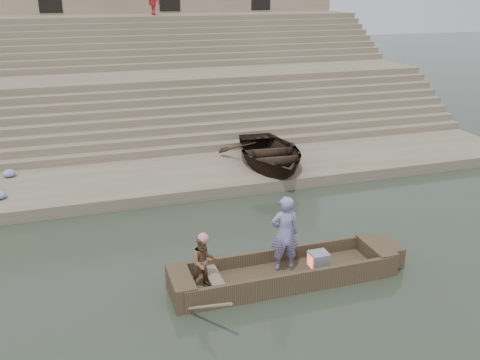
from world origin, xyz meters
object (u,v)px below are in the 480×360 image
standing_man (285,234)px  television (318,260)px  beached_rowboat (270,153)px  pedestrian (154,0)px  rowing_man (204,262)px  main_rowboat (284,277)px

standing_man → television: 1.15m
beached_rowboat → pedestrian: (-1.85, 13.97, 5.12)m
television → pedestrian: 21.99m
standing_man → rowing_man: 2.10m
television → pedestrian: (-0.36, 21.27, 5.58)m
standing_man → beached_rowboat: bearing=-102.2°
beached_rowboat → television: bearing=-97.5°
television → standing_man: bearing=167.2°
rowing_man → pedestrian: pedestrian is taller
standing_man → pedestrian: pedestrian is taller
main_rowboat → rowing_man: size_ratio=3.81×
beached_rowboat → pedestrian: pedestrian is taller
standing_man → television: (0.84, -0.19, -0.76)m
television → beached_rowboat: bearing=78.5°
rowing_man → television: rowing_man is taller
pedestrian → rowing_man: bearing=148.4°
main_rowboat → pedestrian: bearing=88.5°
main_rowboat → standing_man: (0.07, 0.19, 1.07)m
rowing_man → pedestrian: size_ratio=0.82×
main_rowboat → television: bearing=0.0°
rowing_man → standing_man: bearing=1.0°
standing_man → television: size_ratio=4.19×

